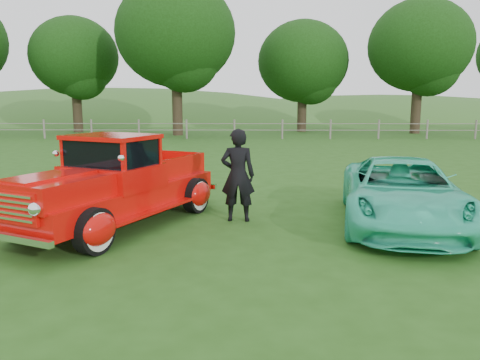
{
  "coord_description": "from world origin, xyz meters",
  "views": [
    {
      "loc": [
        0.83,
        -7.34,
        2.43
      ],
      "look_at": [
        0.69,
        1.2,
        0.96
      ],
      "focal_mm": 35.0,
      "sensor_mm": 36.0,
      "label": 1
    }
  ],
  "objects_px": {
    "tree_mid_east": "(420,46)",
    "teal_sedan": "(402,193)",
    "tree_near_east": "(303,62)",
    "tree_near_west": "(176,33)",
    "man": "(238,175)",
    "tree_mid_west": "(74,57)",
    "red_pickup": "(116,185)"
  },
  "relations": [
    {
      "from": "tree_near_east",
      "to": "teal_sedan",
      "type": "bearing_deg",
      "value": -92.46
    },
    {
      "from": "tree_mid_west",
      "to": "teal_sedan",
      "type": "height_order",
      "value": "tree_mid_west"
    },
    {
      "from": "tree_near_west",
      "to": "man",
      "type": "bearing_deg",
      "value": -78.65
    },
    {
      "from": "teal_sedan",
      "to": "tree_near_east",
      "type": "bearing_deg",
      "value": 98.36
    },
    {
      "from": "tree_near_west",
      "to": "tree_mid_east",
      "type": "relative_size",
      "value": 1.1
    },
    {
      "from": "tree_mid_east",
      "to": "tree_near_east",
      "type": "bearing_deg",
      "value": 165.96
    },
    {
      "from": "tree_near_east",
      "to": "tree_mid_west",
      "type": "bearing_deg",
      "value": -176.63
    },
    {
      "from": "tree_near_east",
      "to": "teal_sedan",
      "type": "xyz_separation_m",
      "value": [
        -1.18,
        -27.41,
        -4.6
      ]
    },
    {
      "from": "teal_sedan",
      "to": "man",
      "type": "relative_size",
      "value": 2.5
    },
    {
      "from": "tree_near_west",
      "to": "tree_near_east",
      "type": "relative_size",
      "value": 1.25
    },
    {
      "from": "tree_mid_west",
      "to": "tree_near_west",
      "type": "distance_m",
      "value": 8.63
    },
    {
      "from": "man",
      "to": "tree_near_east",
      "type": "bearing_deg",
      "value": -97.49
    },
    {
      "from": "tree_mid_west",
      "to": "tree_near_east",
      "type": "height_order",
      "value": "tree_mid_west"
    },
    {
      "from": "tree_near_west",
      "to": "tree_near_east",
      "type": "bearing_deg",
      "value": 23.96
    },
    {
      "from": "tree_near_east",
      "to": "tree_near_west",
      "type": "bearing_deg",
      "value": -156.04
    },
    {
      "from": "tree_near_west",
      "to": "tree_near_east",
      "type": "height_order",
      "value": "tree_near_west"
    },
    {
      "from": "red_pickup",
      "to": "tree_mid_east",
      "type": "bearing_deg",
      "value": 84.92
    },
    {
      "from": "tree_near_east",
      "to": "man",
      "type": "xyz_separation_m",
      "value": [
        -4.36,
        -27.11,
        -4.31
      ]
    },
    {
      "from": "tree_mid_west",
      "to": "man",
      "type": "bearing_deg",
      "value": -64.17
    },
    {
      "from": "tree_near_east",
      "to": "teal_sedan",
      "type": "height_order",
      "value": "tree_near_east"
    },
    {
      "from": "tree_near_west",
      "to": "tree_mid_east",
      "type": "height_order",
      "value": "tree_near_west"
    },
    {
      "from": "tree_near_east",
      "to": "red_pickup",
      "type": "xyz_separation_m",
      "value": [
        -6.71,
        -27.52,
        -4.45
      ]
    },
    {
      "from": "teal_sedan",
      "to": "man",
      "type": "distance_m",
      "value": 3.21
    },
    {
      "from": "tree_mid_east",
      "to": "teal_sedan",
      "type": "height_order",
      "value": "tree_mid_east"
    },
    {
      "from": "tree_near_east",
      "to": "teal_sedan",
      "type": "distance_m",
      "value": 27.82
    },
    {
      "from": "tree_mid_west",
      "to": "tree_mid_east",
      "type": "distance_m",
      "value": 25.03
    },
    {
      "from": "teal_sedan",
      "to": "tree_mid_east",
      "type": "bearing_deg",
      "value": 80.96
    },
    {
      "from": "tree_mid_west",
      "to": "tree_mid_east",
      "type": "height_order",
      "value": "tree_mid_east"
    },
    {
      "from": "tree_near_east",
      "to": "red_pickup",
      "type": "distance_m",
      "value": 28.68
    },
    {
      "from": "tree_mid_east",
      "to": "red_pickup",
      "type": "xyz_separation_m",
      "value": [
        -14.71,
        -25.52,
        -5.38
      ]
    },
    {
      "from": "man",
      "to": "tree_mid_west",
      "type": "bearing_deg",
      "value": -62.52
    },
    {
      "from": "tree_near_west",
      "to": "red_pickup",
      "type": "bearing_deg",
      "value": -84.44
    }
  ]
}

